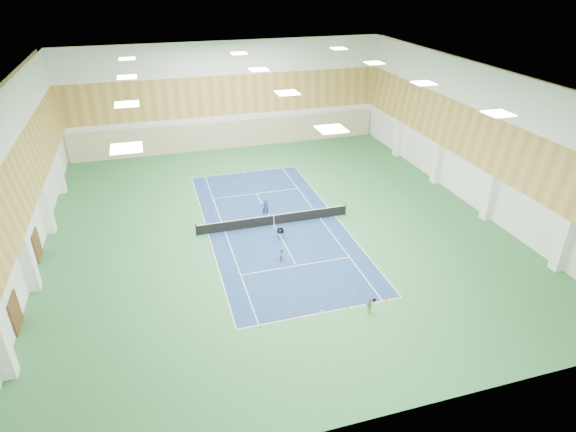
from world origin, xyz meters
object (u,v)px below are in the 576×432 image
at_px(tennis_net, 274,219).
at_px(coach, 265,208).
at_px(child_court, 282,255).
at_px(child_apron, 370,305).
at_px(ball_cart, 280,234).

relative_size(tennis_net, coach, 8.16).
bearing_deg(child_court, tennis_net, 42.29).
xyz_separation_m(tennis_net, child_court, (-0.80, -5.41, -0.05)).
xyz_separation_m(tennis_net, coach, (-0.27, 1.79, 0.23)).
relative_size(child_court, child_apron, 0.93).
bearing_deg(coach, child_apron, 110.91).
relative_size(coach, ball_cart, 1.89).
height_order(coach, ball_cart, coach).
bearing_deg(child_apron, coach, 85.35).
relative_size(tennis_net, child_apron, 11.83).
distance_m(coach, child_court, 7.22).
xyz_separation_m(child_court, ball_cart, (0.72, 3.10, -0.09)).
bearing_deg(ball_cart, child_apron, -75.80).
bearing_deg(tennis_net, ball_cart, -91.89).
xyz_separation_m(tennis_net, child_apron, (2.80, -12.65, -0.01)).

